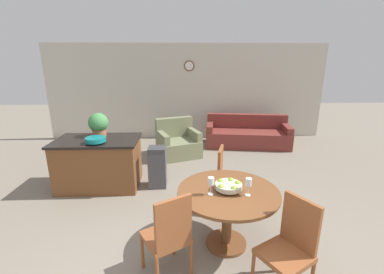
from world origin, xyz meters
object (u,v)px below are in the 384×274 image
fruit_bowl (229,186)px  dining_chair_near_right (290,244)px  wine_glass_left (211,182)px  teal_bowl (96,140)px  dining_table (228,203)px  couch (247,135)px  kitchen_island (99,163)px  trash_bin (158,167)px  potted_plant (98,124)px  wine_glass_right (249,183)px  armchair (178,143)px  dining_chair_near_left (169,234)px  dining_chair_far_side (227,177)px

fruit_bowl → dining_chair_near_right: bearing=-54.7°
wine_glass_left → teal_bowl: (-1.76, 1.53, 0.05)m
dining_table → couch: couch is taller
kitchen_island → dining_table: bearing=-39.3°
dining_table → trash_bin: 1.91m
potted_plant → trash_bin: 1.32m
wine_glass_right → armchair: size_ratio=0.18×
dining_chair_near_right → potted_plant: bearing=14.7°
fruit_bowl → couch: bearing=72.8°
kitchen_island → trash_bin: size_ratio=1.94×
dining_chair_near_left → couch: 4.84m
dining_table → wine_glass_left: bearing=-158.3°
teal_bowl → armchair: 2.33m
teal_bowl → trash_bin: bearing=9.8°
teal_bowl → wine_glass_right: bearing=-35.9°
dining_chair_far_side → wine_glass_right: dining_chair_far_side is taller
dining_chair_near_right → kitchen_island: (-2.52, 2.34, -0.08)m
couch → wine_glass_left: bearing=-101.7°
trash_bin → armchair: bearing=78.0°
dining_chair_near_left → wine_glass_left: size_ratio=4.66×
couch → teal_bowl: bearing=-134.0°
wine_glass_left → kitchen_island: size_ratio=0.15×
dining_table → kitchen_island: bearing=140.7°
kitchen_island → couch: bearing=35.1°
teal_bowl → armchair: teal_bowl is taller
dining_table → couch: bearing=72.7°
armchair → couch: bearing=0.9°
dining_chair_near_left → dining_chair_near_right: (1.16, -0.19, 0.00)m
kitchen_island → armchair: (1.39, 1.57, -0.15)m
armchair → wine_glass_right: bearing=-96.2°
dining_chair_near_right → couch: dining_chair_near_right is taller
dining_table → trash_bin: size_ratio=1.61×
wine_glass_right → potted_plant: 3.02m
dining_table → trash_bin: bearing=121.4°
kitchen_island → teal_bowl: (0.06, -0.22, 0.50)m
dining_chair_far_side → dining_chair_near_left: bearing=-17.0°
dining_chair_near_right → wine_glass_left: size_ratio=4.66×
dining_table → kitchen_island: (-2.03, 1.66, -0.13)m
dining_chair_near_left → kitchen_island: 2.54m
teal_bowl → armchair: size_ratio=0.29×
wine_glass_left → couch: (1.45, 4.05, -0.62)m
wine_glass_left → wine_glass_right: same height
wine_glass_right → trash_bin: wine_glass_right is taller
trash_bin → dining_table: bearing=-58.6°
fruit_bowl → armchair: (-0.64, 3.24, -0.51)m
dining_table → dining_chair_near_left: bearing=-144.5°
fruit_bowl → wine_glass_left: size_ratio=1.52×
teal_bowl → potted_plant: size_ratio=0.78×
wine_glass_left → kitchen_island: 2.56m
dining_chair_near_left → dining_chair_far_side: bearing=28.0°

